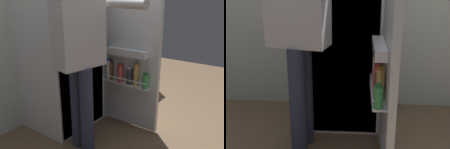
{
  "view_description": "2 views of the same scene",
  "coord_description": "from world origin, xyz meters",
  "views": [
    {
      "loc": [
        -1.81,
        -1.4,
        1.45
      ],
      "look_at": [
        0.01,
        -0.11,
        0.7
      ],
      "focal_mm": 40.42,
      "sensor_mm": 36.0,
      "label": 1
    },
    {
      "loc": [
        0.15,
        -2.09,
        1.36
      ],
      "look_at": [
        0.02,
        -0.1,
        0.66
      ],
      "focal_mm": 49.46,
      "sensor_mm": 36.0,
      "label": 2
    }
  ],
  "objects": [
    {
      "name": "kitchen_wall",
      "position": [
        0.0,
        0.94,
        1.22
      ],
      "size": [
        4.4,
        0.1,
        2.43
      ],
      "primitive_type": "cube",
      "color": "beige",
      "rests_on": "ground_plane"
    },
    {
      "name": "person",
      "position": [
        -0.26,
        0.04,
        0.99
      ],
      "size": [
        0.55,
        0.79,
        1.65
      ],
      "color": "#2D334C",
      "rests_on": "ground_plane"
    },
    {
      "name": "refrigerator",
      "position": [
        0.03,
        0.51,
        0.84
      ],
      "size": [
        0.74,
        1.31,
        1.68
      ],
      "color": "silver",
      "rests_on": "ground_plane"
    },
    {
      "name": "ground_plane",
      "position": [
        0.0,
        0.0,
        0.0
      ],
      "size": [
        6.65,
        6.65,
        0.0
      ],
      "primitive_type": "plane",
      "color": "brown"
    }
  ]
}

